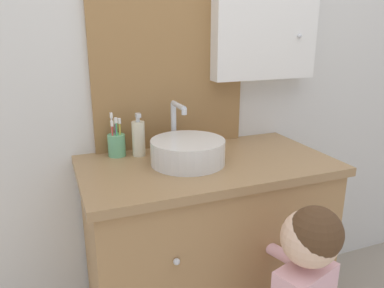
% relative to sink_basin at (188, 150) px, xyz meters
% --- Properties ---
extents(wall_back, '(3.20, 0.18, 2.50)m').
position_rel_sink_basin_xyz_m(wall_back, '(0.11, 0.29, 0.35)').
color(wall_back, silver).
rests_on(wall_back, ground_plane).
extents(vanity_counter, '(1.04, 0.57, 0.88)m').
position_rel_sink_basin_xyz_m(vanity_counter, '(0.08, -0.02, -0.49)').
color(vanity_counter, '#A37A4C').
rests_on(vanity_counter, ground_plane).
extents(sink_basin, '(0.30, 0.36, 0.23)m').
position_rel_sink_basin_xyz_m(sink_basin, '(0.00, 0.00, 0.00)').
color(sink_basin, silver).
rests_on(sink_basin, vanity_counter).
extents(toothbrush_holder, '(0.07, 0.07, 0.19)m').
position_rel_sink_basin_xyz_m(toothbrush_holder, '(-0.25, 0.19, 0.00)').
color(toothbrush_holder, '#66B27F').
rests_on(toothbrush_holder, vanity_counter).
extents(soap_dispenser, '(0.06, 0.06, 0.19)m').
position_rel_sink_basin_xyz_m(soap_dispenser, '(-0.16, 0.16, 0.02)').
color(soap_dispenser, beige).
rests_on(soap_dispenser, vanity_counter).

